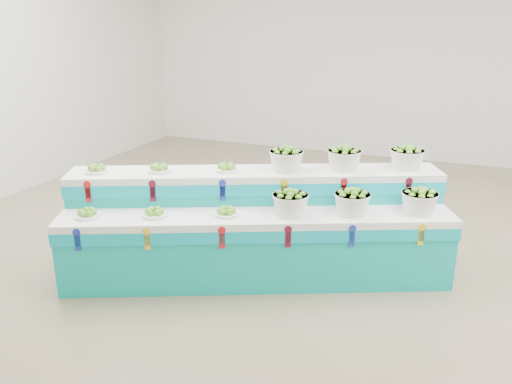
{
  "coord_description": "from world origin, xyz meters",
  "views": [
    {
      "loc": [
        1.13,
        -4.81,
        2.5
      ],
      "look_at": [
        -0.71,
        -0.29,
        0.87
      ],
      "focal_mm": 36.97,
      "sensor_mm": 36.0,
      "label": 1
    }
  ],
  "objects_px": {
    "basket_lower_left": "(290,202)",
    "plate_upper_mid": "(159,167)",
    "display_stand": "(256,226)",
    "basket_upper_right": "(407,158)"
  },
  "relations": [
    {
      "from": "basket_lower_left",
      "to": "plate_upper_mid",
      "type": "distance_m",
      "value": 1.38
    },
    {
      "from": "display_stand",
      "to": "plate_upper_mid",
      "type": "bearing_deg",
      "value": 166.36
    },
    {
      "from": "display_stand",
      "to": "plate_upper_mid",
      "type": "relative_size",
      "value": 15.63
    },
    {
      "from": "basket_lower_left",
      "to": "plate_upper_mid",
      "type": "height_order",
      "value": "plate_upper_mid"
    },
    {
      "from": "basket_upper_right",
      "to": "plate_upper_mid",
      "type": "bearing_deg",
      "value": -155.66
    },
    {
      "from": "plate_upper_mid",
      "to": "display_stand",
      "type": "bearing_deg",
      "value": 10.7
    },
    {
      "from": "display_stand",
      "to": "basket_lower_left",
      "type": "height_order",
      "value": "display_stand"
    },
    {
      "from": "basket_lower_left",
      "to": "basket_upper_right",
      "type": "xyz_separation_m",
      "value": [
        0.93,
        0.93,
        0.3
      ]
    },
    {
      "from": "display_stand",
      "to": "basket_lower_left",
      "type": "bearing_deg",
      "value": -36.61
    },
    {
      "from": "plate_upper_mid",
      "to": "basket_upper_right",
      "type": "xyz_separation_m",
      "value": [
        2.28,
        1.03,
        0.08
      ]
    }
  ]
}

